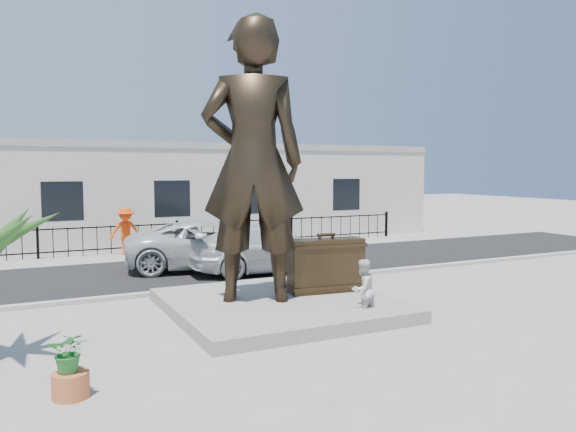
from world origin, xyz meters
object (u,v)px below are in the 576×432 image
at_px(car_white, 213,244).
at_px(suitcase, 326,265).
at_px(statue, 253,161).
at_px(tourist, 363,289).

bearing_deg(car_white, suitcase, -157.56).
bearing_deg(statue, tourist, 161.85).
relative_size(statue, tourist, 4.78).
bearing_deg(statue, suitcase, -156.29).
bearing_deg(suitcase, car_white, 105.42).
xyz_separation_m(suitcase, car_white, (-1.00, 6.20, -0.15)).
relative_size(statue, suitcase, 3.44).
height_order(tourist, car_white, car_white).
distance_m(statue, suitcase, 3.39).
height_order(statue, suitcase, statue).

